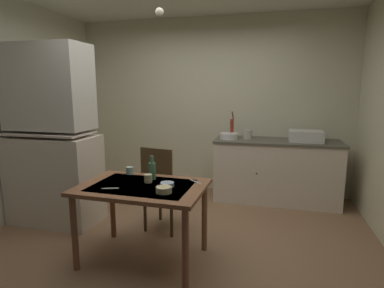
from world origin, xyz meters
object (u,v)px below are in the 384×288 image
Objects in this scene: sink_basin at (306,136)px; hand_pump at (232,127)px; mug_tall at (148,178)px; dining_table at (142,195)px; glass_bottle at (152,170)px; serving_bowl_wide at (167,185)px; chair_far_side at (162,189)px; hutch_cabinet at (52,142)px; mixing_bowl_counter at (229,136)px.

sink_basin is 1.13× the size of hand_pump.
sink_basin reaches higher than mug_tall.
glass_bottle is (0.02, 0.20, 0.18)m from dining_table.
glass_bottle reaches higher than serving_bowl_wide.
hand_pump is 0.40× the size of chair_far_side.
sink_basin is 2.35m from serving_bowl_wide.
hutch_cabinet is 2.15× the size of chair_far_side.
serving_bowl_wide is (-1.35, -1.91, -0.21)m from sink_basin.
chair_far_side is at bearing 114.31° from serving_bowl_wide.
chair_far_side is 0.52m from glass_bottle.
hand_pump is at bearing 35.96° from hutch_cabinet.
mixing_bowl_counter is 1.97m from dining_table.
hand_pump is 5.06× the size of mug_tall.
serving_bowl_wide is (0.27, -0.60, 0.25)m from chair_far_side.
dining_table is (-1.59, -1.92, -0.33)m from sink_basin.
hutch_cabinet reaches higher than dining_table.
serving_bowl_wide is at bearing -65.69° from chair_far_side.
hand_pump is 3.17× the size of serving_bowl_wide.
mixing_bowl_counter is at bearing 65.32° from chair_far_side.
mixing_bowl_counter is 3.28× the size of mug_tall.
sink_basin is 1.74× the size of mixing_bowl_counter.
chair_far_side is (-0.58, -1.26, -0.43)m from mixing_bowl_counter.
hutch_cabinet reaches higher than glass_bottle.
mug_tall is at bearing -18.25° from hutch_cabinet.
hutch_cabinet is 1.80× the size of dining_table.
mixing_bowl_counter is at bearing 34.45° from hutch_cabinet.
mixing_bowl_counter is at bearing 73.71° from dining_table.
sink_basin is at bearing 47.51° from glass_bottle.
chair_far_side is (1.34, 0.05, -0.48)m from hutch_cabinet.
hand_pump is 1.97m from mug_tall.
mixing_bowl_counter reaches higher than mug_tall.
chair_far_side reaches higher than dining_table.
mixing_bowl_counter is at bearing -105.60° from hand_pump.
mug_tall is at bearing -130.75° from sink_basin.
hutch_cabinet is 1.44m from glass_bottle.
chair_far_side is at bearing -114.07° from hand_pump.
dining_table is (-0.57, -1.97, -0.42)m from hand_pump.
mug_tall is (-1.57, -1.82, -0.19)m from sink_basin.
hutch_cabinet reaches higher than mixing_bowl_counter.
mug_tall reaches higher than serving_bowl_wide.
mug_tall is at bearing -89.48° from glass_bottle.
hand_pump is 2.01m from serving_bowl_wide.
chair_far_side is at bearing 93.09° from dining_table.
hutch_cabinet is 1.48m from mug_tall.
dining_table is (1.37, -0.56, -0.35)m from hutch_cabinet.
sink_basin is 1.02m from hand_pump.
dining_table is 0.63m from chair_far_side.
dining_table is (-0.55, -1.87, -0.29)m from mixing_bowl_counter.
chair_far_side is at bearing -114.68° from mixing_bowl_counter.
serving_bowl_wide is (1.61, -0.55, -0.23)m from hutch_cabinet.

